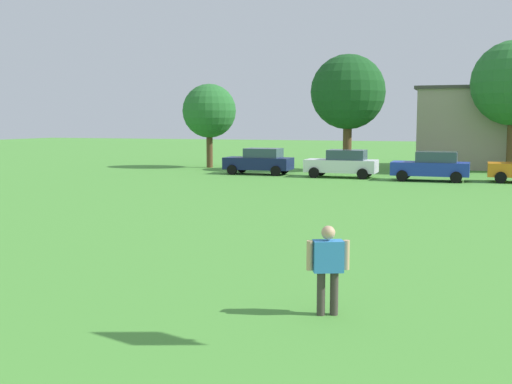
# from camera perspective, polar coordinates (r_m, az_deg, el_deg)

# --- Properties ---
(ground_plane) EXTENTS (160.00, 160.00, 0.00)m
(ground_plane) POSITION_cam_1_polar(r_m,az_deg,el_deg) (31.90, 11.71, 0.09)
(ground_plane) COLOR #4C9338
(adult_bystander) EXTENTS (0.71, 0.47, 1.59)m
(adult_bystander) POSITION_cam_1_polar(r_m,az_deg,el_deg) (11.29, 6.44, -6.25)
(adult_bystander) COLOR #3F3833
(adult_bystander) RESTS_ON ground
(parked_car_navy_0) EXTENTS (4.30, 2.02, 1.68)m
(parked_car_navy_0) POSITION_cam_1_polar(r_m,az_deg,el_deg) (41.01, 0.32, 2.78)
(parked_car_navy_0) COLOR #141E4C
(parked_car_navy_0) RESTS_ON ground
(parked_car_white_1) EXTENTS (4.30, 2.02, 1.68)m
(parked_car_white_1) POSITION_cam_1_polar(r_m,az_deg,el_deg) (39.09, 7.74, 2.55)
(parked_car_white_1) COLOR white
(parked_car_white_1) RESTS_ON ground
(parked_car_blue_2) EXTENTS (4.30, 2.02, 1.68)m
(parked_car_blue_2) POSITION_cam_1_polar(r_m,az_deg,el_deg) (37.78, 15.42, 2.25)
(parked_car_blue_2) COLOR #1E38AD
(parked_car_blue_2) RESTS_ON ground
(tree_far_left) EXTENTS (3.93, 3.93, 6.12)m
(tree_far_left) POSITION_cam_1_polar(r_m,az_deg,el_deg) (47.18, -4.19, 7.21)
(tree_far_left) COLOR brown
(tree_far_left) RESTS_ON ground
(tree_left) EXTENTS (5.09, 5.09, 7.93)m
(tree_left) POSITION_cam_1_polar(r_m,az_deg,el_deg) (44.36, 8.22, 8.80)
(tree_left) COLOR brown
(tree_left) RESTS_ON ground
(house_left) EXTENTS (12.26, 6.88, 5.89)m
(house_left) POSITION_cam_1_polar(r_m,az_deg,el_deg) (49.85, 21.28, 5.40)
(house_left) COLOR tan
(house_left) RESTS_ON ground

